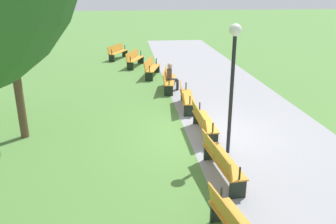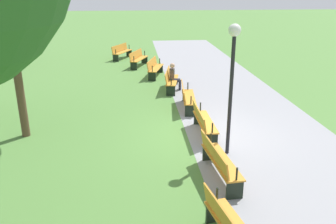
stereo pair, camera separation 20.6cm
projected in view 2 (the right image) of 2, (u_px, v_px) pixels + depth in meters
The scene contains 11 objects.
ground_plane at pixel (205, 135), 10.95m from camera, with size 120.00×120.00×0.00m, color #54843D.
path_paving at pixel (259, 133), 11.11m from camera, with size 40.47×4.62×0.01m, color #939399.
bench_0 at pixel (121, 51), 22.28m from camera, with size 1.98×1.28×0.89m.
bench_1 at pixel (138, 58), 20.13m from camera, with size 2.01×1.13×0.89m.
bench_2 at pixel (154, 67), 17.89m from camera, with size 2.02×0.98×0.89m.
bench_3 at pixel (171, 79), 15.58m from camera, with size 2.02×0.82×0.89m.
bench_4 at pixel (187, 96), 13.20m from camera, with size 2.00×0.65×0.89m.
bench_5 at pixel (203, 121), 10.78m from camera, with size 1.97×0.47×0.89m.
bench_6 at pixel (219, 160), 8.34m from camera, with size 2.00×0.65×0.89m.
person_seated at pixel (174, 76), 15.54m from camera, with size 0.39×0.56×1.20m.
lamp_post at pixel (233, 65), 8.93m from camera, with size 0.32×0.32×3.51m.
Camera 2 is at (9.91, -2.10, 4.37)m, focal length 37.55 mm.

